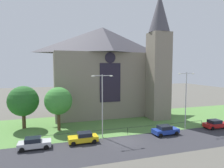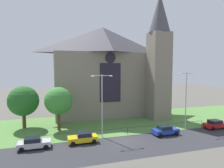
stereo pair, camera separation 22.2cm
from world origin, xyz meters
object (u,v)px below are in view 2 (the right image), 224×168
object	(u,v)px
tree_left_near	(58,101)
streetlamp_far	(186,94)
church_building	(107,70)
parked_car_red	(215,124)
parked_car_blue	(165,130)
streetlamp_near	(102,99)
tree_left_far	(23,101)
parked_car_silver	(34,143)
parked_car_yellow	(83,138)

from	to	relation	value
tree_left_near	streetlamp_far	world-z (taller)	streetlamp_far
church_building	parked_car_red	xyz separation A→B (m)	(15.40, -16.69, -9.53)
parked_car_blue	streetlamp_near	bearing A→B (deg)	167.30
tree_left_far	parked_car_silver	xyz separation A→B (m)	(2.41, -10.11, -4.14)
tree_left_near	parked_car_yellow	distance (m)	8.79
church_building	streetlamp_far	xyz separation A→B (m)	(10.12, -15.28, -4.08)
tree_left_near	streetlamp_far	bearing A→B (deg)	-14.77
streetlamp_far	parked_car_blue	world-z (taller)	streetlamp_far
church_building	tree_left_far	xyz separation A→B (m)	(-17.16, -6.64, -5.39)
church_building	tree_left_near	world-z (taller)	church_building
church_building	tree_left_far	world-z (taller)	church_building
tree_left_far	tree_left_near	bearing A→B (deg)	-27.02
church_building	tree_left_near	bearing A→B (deg)	-139.48
tree_left_near	parked_car_silver	size ratio (longest dim) A/B	1.77
parked_car_red	parked_car_silver	bearing A→B (deg)	-179.70
streetlamp_near	parked_car_red	world-z (taller)	streetlamp_near
tree_left_near	parked_car_blue	distance (m)	18.38
streetlamp_far	parked_car_blue	size ratio (longest dim) A/B	2.34
tree_left_far	parked_car_red	xyz separation A→B (m)	(32.55, -10.05, -4.14)
parked_car_yellow	parked_car_red	bearing A→B (deg)	179.54
streetlamp_near	streetlamp_far	xyz separation A→B (m)	(15.12, 0.00, 0.13)
tree_left_far	church_building	bearing A→B (deg)	21.16
tree_left_far	parked_car_yellow	bearing A→B (deg)	-48.07
church_building	parked_car_yellow	bearing A→B (deg)	-116.20
parked_car_silver	parked_car_yellow	distance (m)	6.56
tree_left_far	streetlamp_near	xyz separation A→B (m)	(12.15, -8.64, 1.18)
tree_left_near	parked_car_silver	distance (m)	9.03
streetlamp_near	parked_car_yellow	size ratio (longest dim) A/B	2.32
church_building	tree_left_near	size ratio (longest dim) A/B	3.48
tree_left_far	parked_car_yellow	xyz separation A→B (m)	(8.97, -9.99, -4.14)
church_building	parked_car_yellow	world-z (taller)	church_building
streetlamp_near	parked_car_blue	size ratio (longest dim) A/B	2.28
parked_car_silver	church_building	bearing A→B (deg)	49.02
parked_car_yellow	parked_car_blue	bearing A→B (deg)	177.76
parked_car_silver	parked_car_blue	bearing A→B (deg)	-0.55
tree_left_far	streetlamp_near	size ratio (longest dim) A/B	0.78
church_building	parked_car_blue	xyz separation A→B (m)	(4.97, -17.07, -9.53)
streetlamp_near	parked_car_yellow	distance (m)	6.34
streetlamp_far	parked_car_yellow	bearing A→B (deg)	-175.78
church_building	tree_left_far	size ratio (longest dim) A/B	3.44
tree_left_far	streetlamp_near	bearing A→B (deg)	-35.41
parked_car_red	parked_car_blue	bearing A→B (deg)	-177.71
tree_left_far	parked_car_silver	world-z (taller)	tree_left_far
tree_left_near	parked_car_blue	world-z (taller)	tree_left_near
tree_left_near	parked_car_yellow	xyz separation A→B (m)	(3.09, -6.99, -4.35)
parked_car_blue	parked_car_red	bearing A→B (deg)	-0.42
parked_car_blue	tree_left_near	bearing A→B (deg)	152.90
church_building	tree_left_near	distance (m)	15.71
parked_car_yellow	parked_car_red	distance (m)	23.58
tree_left_far	streetlamp_far	xyz separation A→B (m)	(27.27, -8.64, 1.31)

